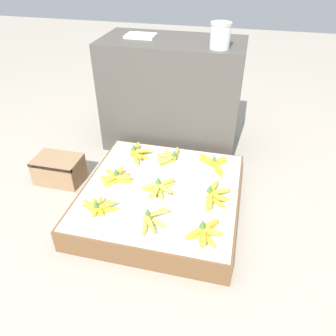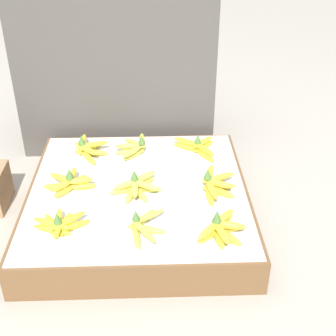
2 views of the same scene
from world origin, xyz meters
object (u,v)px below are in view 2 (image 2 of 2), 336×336
(banana_bunch_back_midleft, at_px, (135,147))
(banana_bunch_front_midright, at_px, (221,229))
(banana_bunch_middle_midright, at_px, (214,184))
(banana_bunch_back_left, at_px, (87,148))
(banana_bunch_front_midleft, at_px, (143,225))
(banana_bunch_middle_left, at_px, (69,182))
(banana_bunch_back_midright, at_px, (198,146))
(banana_bunch_middle_midleft, at_px, (137,186))
(banana_bunch_front_left, at_px, (59,224))

(banana_bunch_back_midleft, bearing_deg, banana_bunch_front_midright, -62.16)
(banana_bunch_middle_midright, bearing_deg, banana_bunch_back_midleft, 136.25)
(banana_bunch_back_left, bearing_deg, banana_bunch_back_midleft, 0.60)
(banana_bunch_front_midright, bearing_deg, banana_bunch_middle_midright, 87.95)
(banana_bunch_front_midleft, relative_size, banana_bunch_middle_left, 1.08)
(banana_bunch_back_midright, bearing_deg, banana_bunch_middle_midright, -83.17)
(banana_bunch_front_midleft, height_order, banana_bunch_back_left, banana_bunch_back_left)
(banana_bunch_middle_midleft, distance_m, banana_bunch_back_midleft, 0.34)
(banana_bunch_middle_midleft, height_order, banana_bunch_back_midright, banana_bunch_middle_midleft)
(banana_bunch_front_midleft, xyz_separation_m, banana_bunch_middle_midright, (0.30, 0.27, 0.00))
(banana_bunch_front_midright, height_order, banana_bunch_back_midleft, banana_bunch_front_midright)
(banana_bunch_middle_midright, bearing_deg, banana_bunch_back_left, 150.26)
(banana_bunch_back_midleft, bearing_deg, banana_bunch_middle_left, -132.16)
(banana_bunch_front_left, bearing_deg, banana_bunch_front_midleft, -3.06)
(banana_bunch_front_left, xyz_separation_m, banana_bunch_back_midright, (0.58, 0.58, 0.00))
(banana_bunch_middle_midright, bearing_deg, banana_bunch_middle_midleft, -178.32)
(banana_bunch_middle_left, bearing_deg, banana_bunch_front_midright, -28.83)
(banana_bunch_back_left, bearing_deg, banana_bunch_middle_midleft, -53.86)
(banana_bunch_middle_left, distance_m, banana_bunch_middle_midright, 0.62)
(banana_bunch_front_midleft, xyz_separation_m, banana_bunch_middle_midleft, (-0.03, 0.26, 0.00))
(banana_bunch_front_midleft, bearing_deg, banana_bunch_back_midright, 66.23)
(banana_bunch_back_left, bearing_deg, banana_bunch_front_midleft, -65.26)
(banana_bunch_front_midright, distance_m, banana_bunch_middle_midright, 0.30)
(banana_bunch_front_left, height_order, banana_bunch_back_left, banana_bunch_back_left)
(banana_bunch_back_midright, bearing_deg, banana_bunch_front_midleft, -113.77)
(banana_bunch_back_left, bearing_deg, banana_bunch_middle_midright, -29.74)
(banana_bunch_middle_midright, bearing_deg, banana_bunch_front_midright, -92.05)
(banana_bunch_back_midleft, bearing_deg, banana_bunch_front_left, -114.81)
(banana_bunch_front_left, relative_size, banana_bunch_back_left, 0.89)
(banana_bunch_middle_midright, relative_size, banana_bunch_back_midleft, 1.18)
(banana_bunch_front_midleft, distance_m, banana_bunch_middle_midright, 0.40)
(banana_bunch_front_midleft, bearing_deg, banana_bunch_front_midright, -6.95)
(banana_bunch_back_left, xyz_separation_m, banana_bunch_back_midright, (0.54, -0.00, 0.00))
(banana_bunch_middle_left, xyz_separation_m, banana_bunch_back_midleft, (0.27, 0.30, -0.00))
(banana_bunch_front_left, distance_m, banana_bunch_back_midright, 0.82)
(banana_bunch_back_midleft, bearing_deg, banana_bunch_middle_midleft, -87.06)
(banana_bunch_middle_midleft, bearing_deg, banana_bunch_front_left, -139.88)
(banana_bunch_front_left, bearing_deg, banana_bunch_middle_midright, 22.22)
(banana_bunch_back_midright, bearing_deg, banana_bunch_back_left, 179.67)
(banana_bunch_front_left, xyz_separation_m, banana_bunch_middle_midright, (0.62, 0.25, 0.00))
(banana_bunch_front_midright, relative_size, banana_bunch_middle_midright, 0.81)
(banana_bunch_front_midleft, relative_size, banana_bunch_front_midright, 1.08)
(banana_bunch_middle_left, bearing_deg, banana_bunch_back_midleft, 47.84)
(banana_bunch_middle_midleft, distance_m, banana_bunch_back_midright, 0.44)
(banana_bunch_middle_left, height_order, banana_bunch_back_midleft, banana_bunch_middle_left)
(banana_bunch_front_midright, distance_m, banana_bunch_back_left, 0.85)
(banana_bunch_middle_left, relative_size, banana_bunch_middle_midright, 0.81)
(banana_bunch_middle_left, relative_size, banana_bunch_back_left, 0.90)
(banana_bunch_back_midleft, bearing_deg, banana_bunch_middle_midright, -43.75)
(banana_bunch_back_left, distance_m, banana_bunch_back_midright, 0.54)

